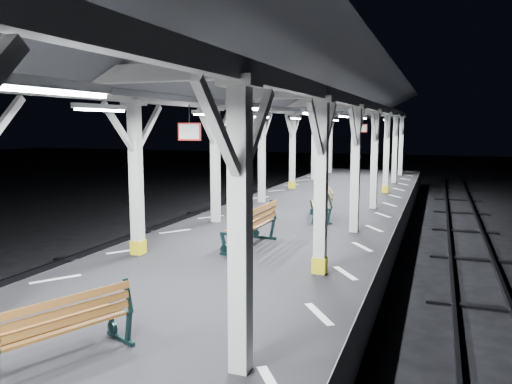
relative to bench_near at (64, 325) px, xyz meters
The scene contains 8 objects.
ground 2.95m from the bench_near, 89.88° to the left, with size 120.00×120.00×0.00m, color black.
platform 2.73m from the bench_near, 89.88° to the left, with size 6.00×50.00×1.00m, color black.
hazard_stripes_left 3.57m from the bench_near, 133.73° to the left, with size 1.00×48.00×0.01m, color silver.
hazard_stripes_right 3.57m from the bench_near, 46.14° to the left, with size 1.00×48.00×0.01m, color silver.
canopy 4.00m from the bench_near, 89.87° to the left, with size 5.40×49.00×4.65m.
bench_near is the anchor object (origin of this frame).
bench_mid 6.07m from the bench_near, 88.81° to the left, with size 0.74×1.87×1.00m.
bench_far 10.06m from the bench_near, 85.06° to the left, with size 1.03×1.75×0.90m.
Camera 1 is at (4.02, -7.00, 3.80)m, focal length 35.00 mm.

